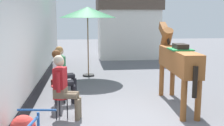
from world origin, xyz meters
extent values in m
plane|color=slate|center=(0.00, 3.00, 0.00)|extent=(40.00, 40.00, 0.00)
cube|color=white|center=(-2.55, 1.50, 1.70)|extent=(0.30, 14.00, 3.40)
cube|color=black|center=(-2.53, 1.50, 0.18)|extent=(0.34, 14.00, 0.36)
cube|color=silver|center=(1.40, 9.44, 1.30)|extent=(3.20, 2.40, 2.60)
cube|color=brown|center=(1.40, 9.44, 3.05)|extent=(3.40, 2.60, 0.90)
cylinder|color=red|center=(-1.62, 0.28, 0.46)|extent=(0.34, 0.34, 0.03)
cylinder|color=black|center=(-1.48, 0.25, 0.22)|extent=(0.02, 0.02, 0.45)
cylinder|color=black|center=(-1.66, 0.42, 0.22)|extent=(0.02, 0.02, 0.45)
cylinder|color=black|center=(-1.72, 0.18, 0.22)|extent=(0.02, 0.02, 0.45)
cube|color=brown|center=(-1.62, 0.28, 0.58)|extent=(0.31, 0.37, 0.20)
cube|color=maroon|center=(-1.62, 0.28, 0.90)|extent=(0.29, 0.38, 0.44)
sphere|color=tan|center=(-1.62, 0.28, 1.25)|extent=(0.20, 0.20, 0.20)
sphere|color=#B2A38E|center=(-1.64, 0.29, 1.28)|extent=(0.22, 0.22, 0.22)
cylinder|color=brown|center=(-1.42, 0.32, 0.53)|extent=(0.40, 0.21, 0.13)
cylinder|color=brown|center=(-1.23, 0.28, 0.23)|extent=(0.11, 0.11, 0.46)
cylinder|color=brown|center=(-1.45, 0.16, 0.53)|extent=(0.40, 0.21, 0.13)
cylinder|color=brown|center=(-1.27, 0.12, 0.23)|extent=(0.11, 0.11, 0.46)
cylinder|color=maroon|center=(-1.56, 0.48, 0.85)|extent=(0.09, 0.09, 0.42)
cylinder|color=maroon|center=(-1.65, 0.09, 0.85)|extent=(0.09, 0.09, 0.42)
cylinder|color=red|center=(-1.76, 1.31, 0.46)|extent=(0.34, 0.34, 0.03)
cylinder|color=black|center=(-1.62, 1.33, 0.22)|extent=(0.02, 0.02, 0.45)
cylinder|color=black|center=(-1.85, 1.42, 0.22)|extent=(0.02, 0.02, 0.45)
cylinder|color=black|center=(-1.81, 1.18, 0.22)|extent=(0.02, 0.02, 0.45)
cube|color=black|center=(-1.76, 1.31, 0.58)|extent=(0.29, 0.35, 0.20)
cube|color=silver|center=(-1.76, 1.31, 0.90)|extent=(0.27, 0.37, 0.44)
sphere|color=tan|center=(-1.76, 1.31, 1.25)|extent=(0.20, 0.20, 0.20)
sphere|color=#593319|center=(-1.78, 1.31, 1.28)|extent=(0.22, 0.22, 0.22)
cylinder|color=black|center=(-1.58, 1.42, 0.53)|extent=(0.40, 0.19, 0.13)
cylinder|color=black|center=(-1.40, 1.45, 0.23)|extent=(0.11, 0.11, 0.46)
cylinder|color=black|center=(-1.56, 1.26, 0.53)|extent=(0.40, 0.19, 0.13)
cylinder|color=black|center=(-1.37, 1.29, 0.23)|extent=(0.11, 0.11, 0.46)
cylinder|color=silver|center=(-1.77, 1.51, 0.85)|extent=(0.09, 0.09, 0.42)
cylinder|color=silver|center=(-1.71, 1.12, 0.85)|extent=(0.09, 0.09, 0.42)
cylinder|color=black|center=(-1.76, 2.16, 0.46)|extent=(0.34, 0.34, 0.03)
cylinder|color=black|center=(-1.62, 2.20, 0.22)|extent=(0.02, 0.02, 0.45)
cylinder|color=black|center=(-1.86, 2.25, 0.22)|extent=(0.02, 0.02, 0.45)
cylinder|color=black|center=(-1.79, 2.02, 0.22)|extent=(0.02, 0.02, 0.45)
cube|color=black|center=(-1.76, 2.16, 0.58)|extent=(0.33, 0.38, 0.20)
cube|color=#337247|center=(-1.76, 2.16, 0.90)|extent=(0.32, 0.39, 0.44)
sphere|color=tan|center=(-1.76, 2.16, 1.25)|extent=(0.20, 0.20, 0.20)
sphere|color=olive|center=(-1.78, 2.15, 1.28)|extent=(0.22, 0.22, 0.22)
cylinder|color=black|center=(-1.60, 2.29, 0.53)|extent=(0.40, 0.24, 0.13)
cylinder|color=black|center=(-1.42, 2.35, 0.23)|extent=(0.11, 0.11, 0.46)
cylinder|color=black|center=(-1.55, 2.14, 0.53)|extent=(0.40, 0.24, 0.13)
cylinder|color=black|center=(-1.37, 2.20, 0.23)|extent=(0.11, 0.11, 0.46)
cylinder|color=#337247|center=(-1.80, 2.35, 0.85)|extent=(0.09, 0.09, 0.42)
cylinder|color=#337247|center=(-1.68, 1.97, 0.85)|extent=(0.09, 0.09, 0.42)
cube|color=brown|center=(1.17, 0.79, 1.16)|extent=(0.56, 2.22, 0.52)
cylinder|color=brown|center=(1.07, 1.77, 0.45)|extent=(0.13, 0.13, 0.90)
cylinder|color=brown|center=(1.38, 1.76, 0.45)|extent=(0.13, 0.13, 0.90)
cylinder|color=brown|center=(0.97, -0.16, 0.45)|extent=(0.13, 0.13, 0.90)
cylinder|color=brown|center=(1.28, -0.18, 0.45)|extent=(0.13, 0.13, 0.90)
cylinder|color=brown|center=(1.24, 1.99, 1.55)|extent=(0.31, 0.64, 0.73)
cube|color=brown|center=(1.25, 2.33, 1.86)|extent=(0.21, 0.54, 0.40)
cube|color=black|center=(1.24, 1.97, 1.69)|extent=(0.07, 0.63, 0.48)
cylinder|color=black|center=(1.11, -0.35, 0.89)|extent=(0.11, 0.11, 0.65)
cube|color=#197238|center=(1.17, 0.69, 1.44)|extent=(0.53, 0.63, 0.03)
cube|color=black|center=(1.17, 0.69, 1.51)|extent=(0.30, 0.45, 0.12)
cylinder|color=#235199|center=(-1.72, -2.06, 1.01)|extent=(0.50, 0.09, 0.03)
cylinder|color=black|center=(-0.92, 4.62, 0.03)|extent=(0.44, 0.44, 0.06)
cylinder|color=olive|center=(-0.92, 4.62, 1.10)|extent=(0.04, 0.04, 2.20)
cone|color=#1E6638|center=(-0.92, 4.62, 2.38)|extent=(2.10, 2.10, 0.40)
cube|color=maroon|center=(-2.02, 3.29, 0.10)|extent=(0.29, 0.27, 0.20)
camera|label=1|loc=(-1.14, -5.40, 2.15)|focal=43.06mm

